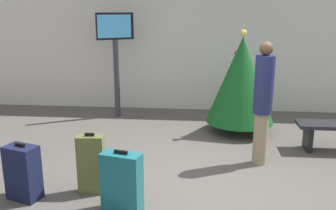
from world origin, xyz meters
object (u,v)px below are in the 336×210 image
at_px(flight_info_kiosk, 115,47).
at_px(suitcase_3, 23,173).
at_px(suitcase_2, 122,183).
at_px(suitcase_0, 91,164).
at_px(holiday_tree, 241,80).
at_px(traveller_0, 263,100).

bearing_deg(flight_info_kiosk, suitcase_3, -95.55).
bearing_deg(suitcase_2, suitcase_3, 171.17).
bearing_deg(suitcase_0, flight_info_kiosk, 97.26).
distance_m(suitcase_0, suitcase_2, 0.66).
height_order(flight_info_kiosk, suitcase_0, flight_info_kiosk).
distance_m(holiday_tree, suitcase_2, 3.53).
bearing_deg(traveller_0, holiday_tree, 96.68).
height_order(flight_info_kiosk, suitcase_3, flight_info_kiosk).
relative_size(holiday_tree, suitcase_0, 2.39).
xyz_separation_m(flight_info_kiosk, suitcase_0, (0.44, -3.47, -1.14)).
xyz_separation_m(suitcase_0, suitcase_2, (0.49, -0.44, -0.02)).
bearing_deg(flight_info_kiosk, holiday_tree, -18.29).
height_order(flight_info_kiosk, suitcase_2, flight_info_kiosk).
relative_size(suitcase_0, suitcase_3, 1.10).
bearing_deg(suitcase_2, flight_info_kiosk, 103.48).
height_order(suitcase_0, suitcase_3, suitcase_0).
height_order(holiday_tree, suitcase_2, holiday_tree).
height_order(suitcase_0, suitcase_2, suitcase_0).
bearing_deg(suitcase_3, flight_info_kiosk, 84.45).
bearing_deg(suitcase_0, suitcase_2, -41.43).
bearing_deg(suitcase_3, suitcase_2, -8.83).
xyz_separation_m(traveller_0, suitcase_2, (-1.81, -1.57, -0.64)).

